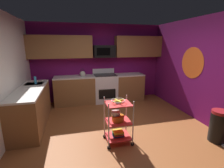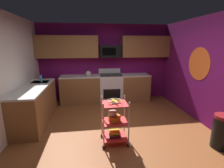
{
  "view_description": "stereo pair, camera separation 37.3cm",
  "coord_description": "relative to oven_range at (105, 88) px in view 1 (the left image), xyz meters",
  "views": [
    {
      "loc": [
        -0.92,
        -3.27,
        1.94
      ],
      "look_at": [
        -0.04,
        0.28,
        1.05
      ],
      "focal_mm": 26.51,
      "sensor_mm": 36.0,
      "label": 1
    },
    {
      "loc": [
        -0.55,
        -3.35,
        1.94
      ],
      "look_at": [
        -0.04,
        0.28,
        1.05
      ],
      "focal_mm": 26.51,
      "sensor_mm": 36.0,
      "label": 2
    }
  ],
  "objects": [
    {
      "name": "kettle",
      "position": [
        -0.75,
        -0.0,
        0.52
      ],
      "size": [
        0.21,
        0.18,
        0.26
      ],
      "color": "beige",
      "rests_on": "counter_run"
    },
    {
      "name": "microwave",
      "position": [
        -0.0,
        0.1,
        1.22
      ],
      "size": [
        0.7,
        0.39,
        0.4
      ],
      "color": "black"
    },
    {
      "name": "floor",
      "position": [
        -0.17,
        -2.1,
        -0.5
      ],
      "size": [
        4.4,
        4.8,
        0.04
      ],
      "primitive_type": "cube",
      "color": "brown",
      "rests_on": "ground"
    },
    {
      "name": "wall_back",
      "position": [
        -0.17,
        0.33,
        0.82
      ],
      "size": [
        4.52,
        0.06,
        2.6
      ],
      "primitive_type": "cube",
      "color": "#6B1156",
      "rests_on": "ground"
    },
    {
      "name": "book_stack",
      "position": [
        -0.25,
        -2.49,
        -0.29
      ],
      "size": [
        0.24,
        0.19,
        0.11
      ],
      "color": "#1E4C8C",
      "rests_on": "rolling_cart"
    },
    {
      "name": "wall_right",
      "position": [
        2.06,
        -2.1,
        0.82
      ],
      "size": [
        0.06,
        4.8,
        2.6
      ],
      "primitive_type": "cube",
      "color": "#6B1156",
      "rests_on": "ground"
    },
    {
      "name": "mixing_bowl_large",
      "position": [
        -0.25,
        -2.49,
        0.04
      ],
      "size": [
        0.25,
        0.25,
        0.11
      ],
      "color": "orange",
      "rests_on": "rolling_cart"
    },
    {
      "name": "trash_can",
      "position": [
        1.73,
        -2.95,
        -0.15
      ],
      "size": [
        0.34,
        0.42,
        0.66
      ],
      "color": "black",
      "rests_on": "ground"
    },
    {
      "name": "rolling_cart",
      "position": [
        -0.25,
        -2.49,
        -0.03
      ],
      "size": [
        0.54,
        0.43,
        0.91
      ],
      "color": "silver",
      "rests_on": "ground"
    },
    {
      "name": "counter_run",
      "position": [
        -0.94,
        -0.52,
        -0.01
      ],
      "size": [
        3.7,
        2.59,
        0.92
      ],
      "color": "brown",
      "rests_on": "ground"
    },
    {
      "name": "mixing_bowl_small",
      "position": [
        -0.28,
        -2.46,
        0.14
      ],
      "size": [
        0.18,
        0.18,
        0.08
      ],
      "color": "silver",
      "rests_on": "rolling_cart"
    },
    {
      "name": "fruit_bowl",
      "position": [
        -0.25,
        -2.49,
        0.4
      ],
      "size": [
        0.27,
        0.27,
        0.07
      ],
      "color": "silver",
      "rests_on": "rolling_cart"
    },
    {
      "name": "upper_cabinets",
      "position": [
        -0.2,
        0.13,
        1.37
      ],
      "size": [
        4.4,
        0.33,
        0.7
      ],
      "color": "brown"
    },
    {
      "name": "wall_flower_decal",
      "position": [
        2.03,
        -1.62,
        0.97
      ],
      "size": [
        0.0,
        0.82,
        0.82
      ],
      "primitive_type": "cylinder",
      "rotation": [
        0.0,
        1.57,
        0.0
      ],
      "color": "#E5591E"
    },
    {
      "name": "oven_range",
      "position": [
        0.0,
        0.0,
        0.0
      ],
      "size": [
        0.76,
        0.65,
        1.1
      ],
      "color": "white",
      "rests_on": "ground"
    },
    {
      "name": "dish_soap_bottle",
      "position": [
        -2.02,
        -0.82,
        0.54
      ],
      "size": [
        0.06,
        0.06,
        0.2
      ],
      "primitive_type": "cylinder",
      "color": "#2D8CBF",
      "rests_on": "counter_run"
    }
  ]
}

